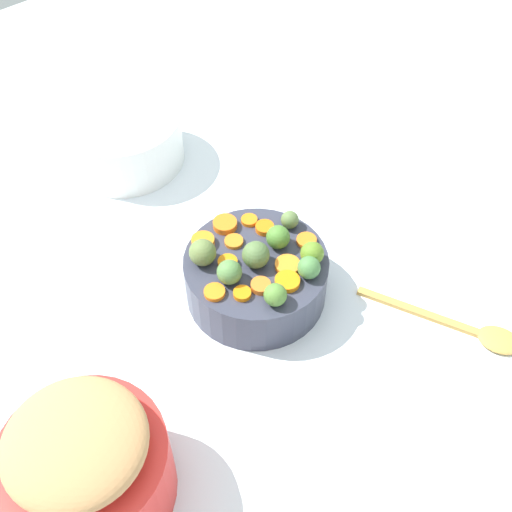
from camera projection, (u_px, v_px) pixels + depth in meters
The scene contains 26 objects.
tabletop at pixel (270, 325), 1.03m from camera, with size 2.40×2.40×0.02m, color white.
serving_bowl_carrots at pixel (256, 277), 1.03m from camera, with size 0.23×0.23×0.08m, color #343747.
metal_pot at pixel (90, 472), 0.80m from camera, with size 0.21×0.21×0.12m, color red.
stuffing_mound at pixel (75, 442), 0.73m from camera, with size 0.17×0.17×0.05m, color tan.
carrot_slice_0 at pixel (225, 224), 1.04m from camera, with size 0.04×0.04×0.01m, color orange.
carrot_slice_1 at pixel (306, 241), 1.02m from camera, with size 0.03×0.03×0.01m, color orange.
carrot_slice_2 at pixel (288, 265), 0.99m from camera, with size 0.04×0.04×0.01m, color orange.
carrot_slice_3 at pixel (228, 263), 0.99m from camera, with size 0.03×0.03×0.01m, color orange.
carrot_slice_4 at pixel (249, 220), 1.05m from camera, with size 0.03×0.03×0.01m, color orange.
carrot_slice_5 at pixel (203, 241), 1.02m from camera, with size 0.04×0.04×0.01m, color orange.
carrot_slice_6 at pixel (287, 281), 0.96m from camera, with size 0.04×0.04×0.01m, color orange.
carrot_slice_7 at pixel (265, 228), 1.04m from camera, with size 0.03×0.03×0.01m, color orange.
carrot_slice_8 at pixel (242, 293), 0.95m from camera, with size 0.03×0.03×0.01m, color orange.
carrot_slice_9 at pixel (215, 292), 0.95m from camera, with size 0.03×0.03×0.01m, color orange.
carrot_slice_10 at pixel (261, 286), 0.96m from camera, with size 0.03×0.03×0.01m, color orange.
carrot_slice_11 at pixel (234, 241), 1.02m from camera, with size 0.03×0.03×0.01m, color orange.
brussels_sprout_0 at pixel (309, 268), 0.96m from camera, with size 0.04×0.04×0.04m, color #487D41.
brussels_sprout_1 at pixel (275, 295), 0.93m from camera, with size 0.03×0.03×0.03m, color #518033.
brussels_sprout_2 at pixel (256, 255), 0.98m from camera, with size 0.04×0.04×0.04m, color #4E6B3A.
brussels_sprout_3 at pixel (229, 272), 0.96m from camera, with size 0.04×0.04×0.04m, color #507C40.
brussels_sprout_4 at pixel (278, 237), 1.00m from camera, with size 0.04×0.04×0.04m, color #477A2E.
brussels_sprout_5 at pixel (203, 252), 0.98m from camera, with size 0.04×0.04×0.04m, color #5C713A.
brussels_sprout_6 at pixel (310, 251), 0.98m from camera, with size 0.04×0.04×0.04m, color #587F25.
brussels_sprout_7 at pixel (290, 220), 1.03m from camera, with size 0.03×0.03×0.03m, color #56703D.
wooden_spoon at pixel (471, 330), 1.01m from camera, with size 0.13×0.26×0.01m.
casserole_dish at pixel (123, 139), 1.24m from camera, with size 0.23×0.23×0.10m, color white.
Camera 1 is at (0.41, 0.43, 0.86)m, focal length 44.79 mm.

